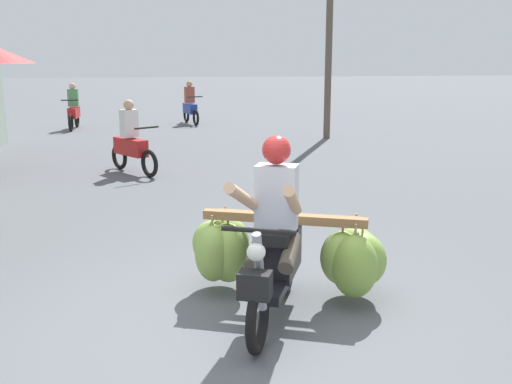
% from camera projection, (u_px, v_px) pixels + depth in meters
% --- Properties ---
extents(ground_plane, '(120.00, 120.00, 0.00)m').
position_uv_depth(ground_plane, '(232.00, 339.00, 4.86)').
color(ground_plane, '#56595E').
extents(motorbike_main_loaded, '(1.88, 1.98, 1.58)m').
position_uv_depth(motorbike_main_loaded, '(287.00, 250.00, 5.51)').
color(motorbike_main_loaded, black).
rests_on(motorbike_main_loaded, ground).
extents(motorbike_distant_ahead_left, '(0.97, 1.40, 1.40)m').
position_uv_depth(motorbike_distant_ahead_left, '(131.00, 143.00, 11.63)').
color(motorbike_distant_ahead_left, black).
rests_on(motorbike_distant_ahead_left, ground).
extents(motorbike_distant_ahead_right, '(0.50, 1.62, 1.40)m').
position_uv_depth(motorbike_distant_ahead_right, '(74.00, 110.00, 18.56)').
color(motorbike_distant_ahead_right, black).
rests_on(motorbike_distant_ahead_right, ground).
extents(motorbike_distant_far_ahead, '(0.61, 1.59, 1.40)m').
position_uv_depth(motorbike_distant_far_ahead, '(190.00, 107.00, 19.98)').
color(motorbike_distant_far_ahead, black).
rests_on(motorbike_distant_far_ahead, ground).
extents(utility_pole, '(0.18, 0.18, 6.56)m').
position_uv_depth(utility_pole, '(330.00, 14.00, 15.89)').
color(utility_pole, brown).
rests_on(utility_pole, ground).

